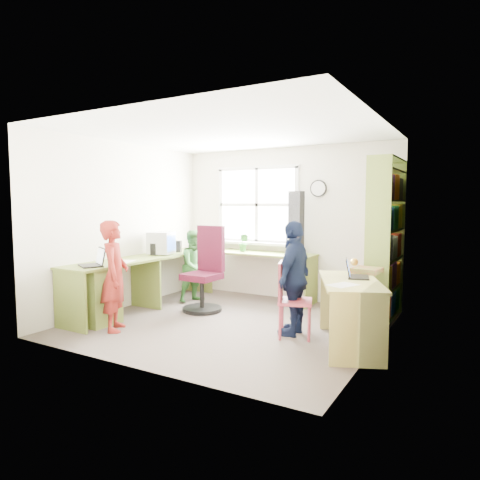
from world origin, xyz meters
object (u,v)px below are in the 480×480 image
(potted_plant, at_px, (244,243))
(l_desk, at_px, (137,282))
(swivel_chair, at_px, (205,274))
(person_navy, at_px, (294,278))
(wooden_chair, at_px, (290,296))
(laptop_left, at_px, (95,262))
(right_desk, at_px, (350,298))
(crt_monitor, at_px, (161,243))
(person_red, at_px, (115,276))
(cd_tower, at_px, (296,223))
(laptop_right, at_px, (354,273))
(person_green, at_px, (195,266))
(bookshelf, at_px, (386,244))

(potted_plant, bearing_deg, l_desk, -112.73)
(swivel_chair, xyz_separation_m, person_navy, (1.54, -0.43, 0.15))
(wooden_chair, relative_size, laptop_left, 2.05)
(right_desk, height_order, person_navy, person_navy)
(person_navy, bearing_deg, wooden_chair, -8.39)
(swivel_chair, height_order, person_navy, person_navy)
(swivel_chair, distance_m, crt_monitor, 0.92)
(laptop_left, distance_m, person_red, 0.39)
(right_desk, distance_m, crt_monitor, 3.12)
(l_desk, bearing_deg, swivel_chair, 48.16)
(l_desk, bearing_deg, crt_monitor, 104.21)
(swivel_chair, xyz_separation_m, cd_tower, (0.95, 1.05, 0.71))
(laptop_left, bearing_deg, cd_tower, 82.70)
(right_desk, distance_m, laptop_right, 0.30)
(wooden_chair, bearing_deg, l_desk, 165.17)
(laptop_left, distance_m, potted_plant, 2.45)
(swivel_chair, distance_m, person_red, 1.41)
(swivel_chair, bearing_deg, person_green, 142.82)
(bookshelf, bearing_deg, l_desk, -153.57)
(right_desk, relative_size, person_red, 1.03)
(swivel_chair, bearing_deg, cd_tower, 50.33)
(laptop_right, xyz_separation_m, person_navy, (-0.67, -0.07, -0.10))
(person_navy, bearing_deg, crt_monitor, -102.12)
(laptop_left, bearing_deg, person_green, 107.94)
(bookshelf, xyz_separation_m, crt_monitor, (-3.14, -0.74, -0.08))
(cd_tower, bearing_deg, swivel_chair, -128.67)
(person_red, distance_m, person_navy, 2.14)
(l_desk, relative_size, right_desk, 2.15)
(right_desk, height_order, potted_plant, potted_plant)
(right_desk, distance_m, person_green, 2.81)
(potted_plant, distance_m, person_navy, 2.05)
(wooden_chair, height_order, crt_monitor, crt_monitor)
(wooden_chair, distance_m, laptop_left, 2.44)
(potted_plant, bearing_deg, person_red, -101.29)
(swivel_chair, height_order, crt_monitor, swivel_chair)
(l_desk, relative_size, person_red, 2.22)
(cd_tower, xyz_separation_m, potted_plant, (-0.88, -0.07, -0.34))
(bookshelf, relative_size, wooden_chair, 2.43)
(bookshelf, bearing_deg, crt_monitor, -166.72)
(person_green, bearing_deg, swivel_chair, -111.34)
(l_desk, bearing_deg, cd_tower, 47.94)
(laptop_left, relative_size, potted_plant, 1.47)
(wooden_chair, relative_size, laptop_right, 2.43)
(l_desk, bearing_deg, laptop_right, 6.99)
(right_desk, xyz_separation_m, person_green, (-2.66, 0.89, 0.04))
(crt_monitor, relative_size, cd_tower, 0.42)
(potted_plant, distance_m, person_green, 0.87)
(swivel_chair, relative_size, laptop_left, 2.84)
(cd_tower, xyz_separation_m, person_navy, (0.59, -1.48, -0.56))
(laptop_right, xyz_separation_m, cd_tower, (-1.26, 1.41, 0.46))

